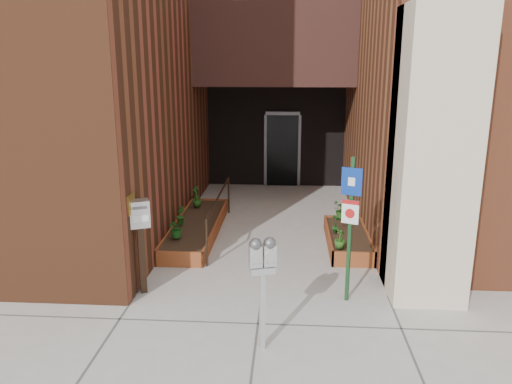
# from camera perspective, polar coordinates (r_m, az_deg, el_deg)

# --- Properties ---
(ground) EXTENTS (80.00, 80.00, 0.00)m
(ground) POSITION_cam_1_polar(r_m,az_deg,el_deg) (8.18, 0.67, -11.41)
(ground) COLOR #9E9991
(ground) RESTS_ON ground
(architecture) EXTENTS (20.00, 14.60, 10.00)m
(architecture) POSITION_cam_1_polar(r_m,az_deg,el_deg) (14.31, 1.60, 20.20)
(architecture) COLOR brown
(architecture) RESTS_ON ground
(planter_left) EXTENTS (0.90, 3.60, 0.30)m
(planter_left) POSITION_cam_1_polar(r_m,az_deg,el_deg) (10.80, -6.78, -4.15)
(planter_left) COLOR brown
(planter_left) RESTS_ON ground
(planter_right) EXTENTS (0.80, 2.20, 0.30)m
(planter_right) POSITION_cam_1_polar(r_m,az_deg,el_deg) (10.22, 10.41, -5.40)
(planter_right) COLOR brown
(planter_right) RESTS_ON ground
(handrail) EXTENTS (0.04, 3.34, 0.90)m
(handrail) POSITION_cam_1_polar(r_m,az_deg,el_deg) (10.49, -4.24, -1.14)
(handrail) COLOR black
(handrail) RESTS_ON ground
(parking_meter) EXTENTS (0.35, 0.21, 1.52)m
(parking_meter) POSITION_cam_1_polar(r_m,az_deg,el_deg) (6.22, 0.75, -8.23)
(parking_meter) COLOR #B7B7B9
(parking_meter) RESTS_ON ground
(sign_post) EXTENTS (0.29, 0.14, 2.26)m
(sign_post) POSITION_cam_1_polar(r_m,az_deg,el_deg) (7.55, 10.74, -2.58)
(sign_post) COLOR #163D1C
(sign_post) RESTS_ON ground
(payment_dropbox) EXTENTS (0.37, 0.33, 1.53)m
(payment_dropbox) POSITION_cam_1_polar(r_m,az_deg,el_deg) (7.99, -13.11, -3.89)
(payment_dropbox) COLOR black
(payment_dropbox) RESTS_ON ground
(shrub_left_a) EXTENTS (0.48, 0.48, 0.38)m
(shrub_left_a) POSITION_cam_1_polar(r_m,az_deg,el_deg) (9.77, -9.07, -4.08)
(shrub_left_a) COLOR #1A5C1A
(shrub_left_a) RESTS_ON planter_left
(shrub_left_b) EXTENTS (0.25, 0.25, 0.38)m
(shrub_left_b) POSITION_cam_1_polar(r_m,az_deg,el_deg) (10.55, -8.65, -2.63)
(shrub_left_b) COLOR #215117
(shrub_left_b) RESTS_ON planter_left
(shrub_left_c) EXTENTS (0.31, 0.31, 0.40)m
(shrub_left_c) POSITION_cam_1_polar(r_m,az_deg,el_deg) (11.77, -6.79, -0.71)
(shrub_left_c) COLOR #235317
(shrub_left_c) RESTS_ON planter_left
(shrub_left_d) EXTENTS (0.28, 0.28, 0.38)m
(shrub_left_d) POSITION_cam_1_polar(r_m,az_deg,el_deg) (12.26, -6.86, -0.13)
(shrub_left_d) COLOR #1F621C
(shrub_left_d) RESTS_ON planter_left
(shrub_right_a) EXTENTS (0.26, 0.26, 0.37)m
(shrub_right_a) POSITION_cam_1_polar(r_m,az_deg,el_deg) (9.23, 9.57, -5.24)
(shrub_right_a) COLOR #285718
(shrub_right_a) RESTS_ON planter_right
(shrub_right_b) EXTENTS (0.28, 0.28, 0.38)m
(shrub_right_b) POSITION_cam_1_polar(r_m,az_deg,el_deg) (10.06, 9.10, -3.53)
(shrub_right_b) COLOR #175019
(shrub_right_b) RESTS_ON planter_right
(shrub_right_c) EXTENTS (0.45, 0.45, 0.36)m
(shrub_right_c) POSITION_cam_1_polar(r_m,az_deg,el_deg) (10.95, 9.65, -2.07)
(shrub_right_c) COLOR #235217
(shrub_right_c) RESTS_ON planter_right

